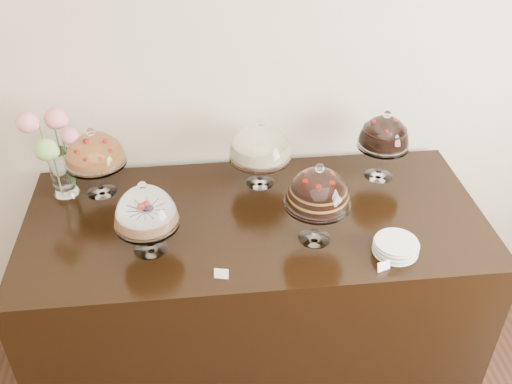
{
  "coord_description": "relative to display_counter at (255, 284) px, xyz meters",
  "views": [
    {
      "loc": [
        -0.33,
        0.31,
        2.58
      ],
      "look_at": [
        -0.1,
        2.4,
        1.08
      ],
      "focal_mm": 40.0,
      "sensor_mm": 36.0,
      "label": 1
    }
  ],
  "objects": [
    {
      "name": "cake_stand_sugar_sponge",
      "position": [
        -0.49,
        -0.18,
        0.67
      ],
      "size": [
        0.28,
        0.28,
        0.36
      ],
      "color": "white",
      "rests_on": "display_counter"
    },
    {
      "name": "price_card_left",
      "position": [
        -0.18,
        -0.4,
        0.47
      ],
      "size": [
        0.06,
        0.03,
        0.04
      ],
      "primitive_type": "cube",
      "rotation": [
        -0.21,
        0.0,
        -0.23
      ],
      "color": "white",
      "rests_on": "display_counter"
    },
    {
      "name": "price_card_right",
      "position": [
        0.51,
        -0.43,
        0.47
      ],
      "size": [
        0.06,
        0.03,
        0.04
      ],
      "primitive_type": "cube",
      "rotation": [
        -0.21,
        0.0,
        0.33
      ],
      "color": "white",
      "rests_on": "display_counter"
    },
    {
      "name": "display_counter",
      "position": [
        0.0,
        0.0,
        0.0
      ],
      "size": [
        2.2,
        1.0,
        0.9
      ],
      "primitive_type": "cube",
      "color": "black",
      "rests_on": "ground"
    },
    {
      "name": "cake_stand_choco_layer",
      "position": [
        0.25,
        -0.19,
        0.71
      ],
      "size": [
        0.29,
        0.29,
        0.4
      ],
      "color": "white",
      "rests_on": "display_counter"
    },
    {
      "name": "plate_stack",
      "position": [
        0.59,
        -0.32,
        0.48
      ],
      "size": [
        0.19,
        0.19,
        0.06
      ],
      "color": "silver",
      "rests_on": "display_counter"
    },
    {
      "name": "cake_stand_cheesecake",
      "position": [
        0.06,
        0.29,
        0.68
      ],
      "size": [
        0.33,
        0.33,
        0.37
      ],
      "color": "white",
      "rests_on": "display_counter"
    },
    {
      "name": "cake_stand_dark_choco",
      "position": [
        0.69,
        0.28,
        0.7
      ],
      "size": [
        0.27,
        0.27,
        0.38
      ],
      "color": "white",
      "rests_on": "display_counter"
    },
    {
      "name": "flower_vase",
      "position": [
        -0.94,
        0.29,
        0.71
      ],
      "size": [
        0.28,
        0.31,
        0.46
      ],
      "color": "white",
      "rests_on": "display_counter"
    },
    {
      "name": "wall_back",
      "position": [
        0.1,
        0.55,
        1.05
      ],
      "size": [
        5.0,
        0.04,
        3.0
      ],
      "primitive_type": "cube",
      "color": "beige",
      "rests_on": "ground"
    },
    {
      "name": "cake_stand_fruit_tart",
      "position": [
        -0.75,
        0.29,
        0.69
      ],
      "size": [
        0.3,
        0.3,
        0.37
      ],
      "color": "white",
      "rests_on": "display_counter"
    }
  ]
}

